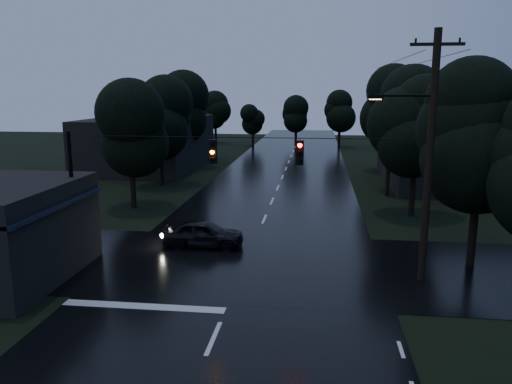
# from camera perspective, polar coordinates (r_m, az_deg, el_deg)

# --- Properties ---
(main_road) EXTENTS (12.00, 120.00, 0.02)m
(main_road) POSITION_cam_1_polar(r_m,az_deg,el_deg) (40.07, 2.50, 0.45)
(main_road) COLOR black
(main_road) RESTS_ON ground
(cross_street) EXTENTS (60.00, 9.00, 0.02)m
(cross_street) POSITION_cam_1_polar(r_m,az_deg,el_deg) (22.77, -1.21, -8.21)
(cross_street) COLOR black
(cross_street) RESTS_ON ground
(building_far_right) EXTENTS (10.00, 14.00, 4.40)m
(building_far_right) POSITION_cam_1_polar(r_m,az_deg,el_deg) (44.89, 21.11, 3.73)
(building_far_right) COLOR black
(building_far_right) RESTS_ON ground
(building_far_left) EXTENTS (10.00, 16.00, 5.00)m
(building_far_left) POSITION_cam_1_polar(r_m,az_deg,el_deg) (52.36, -12.09, 5.58)
(building_far_left) COLOR black
(building_far_left) RESTS_ON ground
(utility_pole_main) EXTENTS (3.50, 0.30, 10.00)m
(utility_pole_main) POSITION_cam_1_polar(r_m,az_deg,el_deg) (20.80, 19.00, 4.19)
(utility_pole_main) COLOR black
(utility_pole_main) RESTS_ON ground
(utility_pole_far) EXTENTS (2.00, 0.30, 7.50)m
(utility_pole_far) POSITION_cam_1_polar(r_m,az_deg,el_deg) (37.76, 15.01, 5.34)
(utility_pole_far) COLOR black
(utility_pole_far) RESTS_ON ground
(anchor_pole_left) EXTENTS (0.18, 0.18, 6.00)m
(anchor_pole_left) POSITION_cam_1_polar(r_m,az_deg,el_deg) (23.30, -20.19, -0.80)
(anchor_pole_left) COLOR black
(anchor_pole_left) RESTS_ON ground
(span_signals) EXTENTS (15.00, 0.37, 1.12)m
(span_signals) POSITION_cam_1_polar(r_m,az_deg,el_deg) (20.51, -0.14, 4.68)
(span_signals) COLOR black
(span_signals) RESTS_ON ground
(tree_corner_near) EXTENTS (4.48, 4.48, 9.44)m
(tree_corner_near) POSITION_cam_1_polar(r_m,az_deg,el_deg) (23.31, 24.40, 6.34)
(tree_corner_near) COLOR black
(tree_corner_near) RESTS_ON ground
(tree_left_a) EXTENTS (3.92, 3.92, 8.26)m
(tree_left_a) POSITION_cam_1_polar(r_m,az_deg,el_deg) (33.57, -14.20, 7.00)
(tree_left_a) COLOR black
(tree_left_a) RESTS_ON ground
(tree_left_b) EXTENTS (4.20, 4.20, 8.85)m
(tree_left_b) POSITION_cam_1_polar(r_m,az_deg,el_deg) (41.27, -10.99, 8.44)
(tree_left_b) COLOR black
(tree_left_b) RESTS_ON ground
(tree_left_c) EXTENTS (4.48, 4.48, 9.44)m
(tree_left_c) POSITION_cam_1_polar(r_m,az_deg,el_deg) (51.01, -8.16, 9.50)
(tree_left_c) COLOR black
(tree_left_c) RESTS_ON ground
(tree_right_a) EXTENTS (4.20, 4.20, 8.85)m
(tree_right_a) POSITION_cam_1_polar(r_m,az_deg,el_deg) (31.82, 17.87, 7.25)
(tree_right_a) COLOR black
(tree_right_a) RESTS_ON ground
(tree_right_b) EXTENTS (4.48, 4.48, 9.44)m
(tree_right_b) POSITION_cam_1_polar(r_m,az_deg,el_deg) (39.78, 16.66, 8.61)
(tree_right_b) COLOR black
(tree_right_b) RESTS_ON ground
(tree_right_c) EXTENTS (4.76, 4.76, 10.03)m
(tree_right_c) POSITION_cam_1_polar(r_m,az_deg,el_deg) (49.73, 15.50, 9.59)
(tree_right_c) COLOR black
(tree_right_c) RESTS_ON ground
(car) EXTENTS (4.04, 1.71, 1.36)m
(car) POSITION_cam_1_polar(r_m,az_deg,el_deg) (25.15, -6.02, -4.72)
(car) COLOR black
(car) RESTS_ON ground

